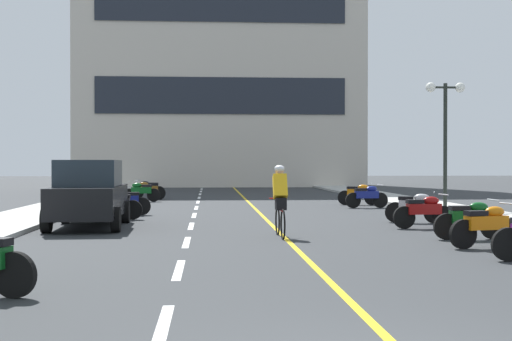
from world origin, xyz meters
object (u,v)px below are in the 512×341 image
(motorcycle_11, at_px, (148,190))
(motorcycle_12, at_px, (148,189))
(parked_car_near, at_px, (89,194))
(motorcycle_3, at_px, (471,219))
(cyclist_rider, at_px, (280,199))
(motorcycle_7, at_px, (125,201))
(motorcycle_10, at_px, (141,191))
(motorcycle_6, at_px, (114,204))
(motorcycle_9, at_px, (359,194))
(motorcycle_4, at_px, (424,211))
(street_lamp_mid, at_px, (445,115))
(motorcycle_2, at_px, (487,225))
(motorcycle_8, at_px, (367,196))
(motorcycle_5, at_px, (415,207))

(motorcycle_11, bearing_deg, motorcycle_12, 93.94)
(parked_car_near, distance_m, motorcycle_3, 9.84)
(motorcycle_11, bearing_deg, cyclist_rider, -75.19)
(parked_car_near, bearing_deg, motorcycle_3, -21.51)
(motorcycle_7, bearing_deg, motorcycle_10, 91.71)
(parked_car_near, height_order, motorcycle_7, parked_car_near)
(motorcycle_6, height_order, motorcycle_9, same)
(parked_car_near, distance_m, motorcycle_11, 14.50)
(motorcycle_4, bearing_deg, motorcycle_9, 87.34)
(street_lamp_mid, xyz_separation_m, motorcycle_11, (-11.53, 8.42, -3.04))
(motorcycle_2, xyz_separation_m, motorcycle_7, (-8.46, 9.59, 0.00))
(motorcycle_2, relative_size, motorcycle_8, 0.98)
(street_lamp_mid, height_order, motorcycle_5, street_lamp_mid)
(motorcycle_11, bearing_deg, motorcycle_9, -27.97)
(motorcycle_4, relative_size, motorcycle_12, 1.01)
(motorcycle_5, bearing_deg, motorcycle_10, 127.13)
(motorcycle_7, distance_m, motorcycle_10, 8.37)
(street_lamp_mid, bearing_deg, motorcycle_8, 146.66)
(street_lamp_mid, height_order, motorcycle_12, street_lamp_mid)
(motorcycle_8, relative_size, motorcycle_9, 1.02)
(street_lamp_mid, relative_size, motorcycle_2, 2.73)
(motorcycle_7, relative_size, motorcycle_11, 1.04)
(parked_car_near, xyz_separation_m, motorcycle_4, (8.93, -0.86, -0.44))
(street_lamp_mid, xyz_separation_m, motorcycle_8, (-2.52, 1.66, -3.04))
(street_lamp_mid, bearing_deg, motorcycle_9, 124.21)
(motorcycle_4, bearing_deg, motorcycle_8, 87.29)
(street_lamp_mid, distance_m, motorcycle_10, 13.81)
(motorcycle_9, bearing_deg, cyclist_rider, -110.03)
(parked_car_near, distance_m, motorcycle_5, 9.24)
(motorcycle_9, xyz_separation_m, motorcycle_10, (-9.24, 3.11, 0.00))
(motorcycle_9, bearing_deg, motorcycle_3, -91.17)
(motorcycle_2, xyz_separation_m, motorcycle_6, (-8.56, 7.84, 0.00))
(parked_car_near, relative_size, motorcycle_3, 2.50)
(parked_car_near, relative_size, motorcycle_11, 2.60)
(motorcycle_7, bearing_deg, motorcycle_5, -22.03)
(motorcycle_6, bearing_deg, motorcycle_12, 90.46)
(motorcycle_4, distance_m, motorcycle_9, 10.53)
(motorcycle_4, relative_size, motorcycle_7, 1.00)
(street_lamp_mid, relative_size, motorcycle_8, 2.69)
(motorcycle_4, relative_size, motorcycle_9, 1.02)
(motorcycle_10, bearing_deg, motorcycle_6, -89.16)
(parked_car_near, bearing_deg, motorcycle_6, 83.04)
(parked_car_near, relative_size, motorcycle_2, 2.54)
(parked_car_near, relative_size, motorcycle_10, 2.50)
(motorcycle_3, relative_size, cyclist_rider, 0.96)
(parked_car_near, xyz_separation_m, motorcycle_3, (9.15, -3.60, -0.44))
(motorcycle_9, height_order, cyclist_rider, cyclist_rider)
(motorcycle_11, height_order, motorcycle_12, same)
(motorcycle_12, height_order, cyclist_rider, cyclist_rider)
(street_lamp_mid, height_order, motorcycle_8, street_lamp_mid)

